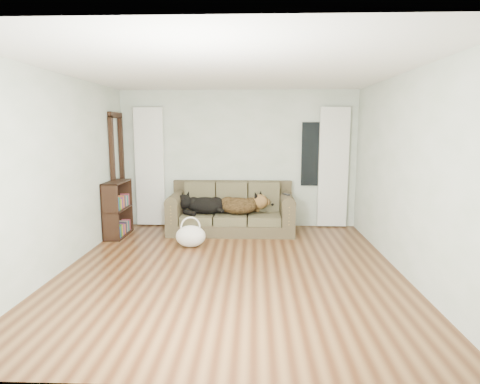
{
  "coord_description": "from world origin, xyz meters",
  "views": [
    {
      "loc": [
        0.31,
        -5.18,
        1.88
      ],
      "look_at": [
        0.06,
        1.6,
        0.8
      ],
      "focal_mm": 30.0,
      "sensor_mm": 36.0,
      "label": 1
    }
  ],
  "objects_px": {
    "dog_black_lab": "(203,206)",
    "dog_shepherd": "(240,206)",
    "bookshelf": "(118,208)",
    "tote_bag": "(191,237)",
    "sofa": "(231,208)"
  },
  "relations": [
    {
      "from": "dog_black_lab",
      "to": "sofa",
      "type": "bearing_deg",
      "value": 17.25
    },
    {
      "from": "tote_bag",
      "to": "bookshelf",
      "type": "distance_m",
      "value": 1.56
    },
    {
      "from": "sofa",
      "to": "dog_black_lab",
      "type": "distance_m",
      "value": 0.51
    },
    {
      "from": "bookshelf",
      "to": "tote_bag",
      "type": "bearing_deg",
      "value": -29.95
    },
    {
      "from": "dog_black_lab",
      "to": "bookshelf",
      "type": "xyz_separation_m",
      "value": [
        -1.47,
        -0.32,
        0.02
      ]
    },
    {
      "from": "dog_shepherd",
      "to": "tote_bag",
      "type": "height_order",
      "value": "dog_shepherd"
    },
    {
      "from": "dog_black_lab",
      "to": "dog_shepherd",
      "type": "xyz_separation_m",
      "value": [
        0.68,
        -0.01,
        0.01
      ]
    },
    {
      "from": "dog_black_lab",
      "to": "bookshelf",
      "type": "distance_m",
      "value": 1.51
    },
    {
      "from": "sofa",
      "to": "tote_bag",
      "type": "distance_m",
      "value": 1.17
    },
    {
      "from": "sofa",
      "to": "bookshelf",
      "type": "xyz_separation_m",
      "value": [
        -1.98,
        -0.34,
        0.05
      ]
    },
    {
      "from": "sofa",
      "to": "dog_shepherd",
      "type": "height_order",
      "value": "sofa"
    },
    {
      "from": "bookshelf",
      "to": "sofa",
      "type": "bearing_deg",
      "value": 3.99
    },
    {
      "from": "dog_shepherd",
      "to": "bookshelf",
      "type": "relative_size",
      "value": 0.77
    },
    {
      "from": "tote_bag",
      "to": "sofa",
      "type": "bearing_deg",
      "value": 58.21
    },
    {
      "from": "sofa",
      "to": "dog_black_lab",
      "type": "height_order",
      "value": "sofa"
    }
  ]
}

